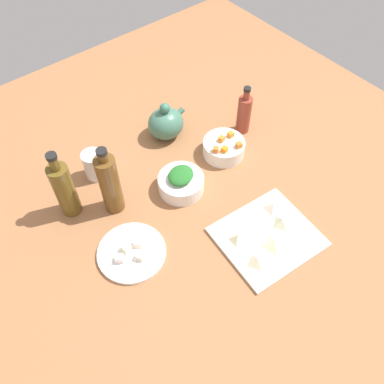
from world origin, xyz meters
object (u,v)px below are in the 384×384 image
(cutting_board, at_px, (267,237))
(teapot, at_px, (166,123))
(bowl_carrots, at_px, (224,148))
(bowl_greens, at_px, (181,184))
(bottle_2, at_px, (244,114))
(drinking_glass_0, at_px, (94,165))
(bottle_1, at_px, (110,184))
(bottle_0, at_px, (64,189))
(plate_tofu, at_px, (132,252))

(cutting_board, relative_size, teapot, 1.90)
(bowl_carrots, height_order, teapot, teapot)
(bowl_greens, relative_size, bottle_2, 0.78)
(bowl_carrots, bearing_deg, drinking_glass_0, 154.00)
(bowl_greens, height_order, bowl_carrots, same)
(cutting_board, distance_m, bottle_1, 0.49)
(teapot, bearing_deg, bottle_2, -33.60)
(bottle_1, height_order, bottle_2, bottle_1)
(cutting_board, distance_m, bowl_greens, 0.32)
(teapot, relative_size, bottle_2, 0.77)
(drinking_glass_0, bearing_deg, bottle_0, -150.68)
(bottle_0, xyz_separation_m, bottle_2, (0.66, -0.07, -0.03))
(plate_tofu, distance_m, teapot, 0.50)
(plate_tofu, xyz_separation_m, bottle_1, (0.05, 0.18, 0.11))
(bottle_2, bearing_deg, teapot, 146.40)
(cutting_board, bearing_deg, plate_tofu, 148.65)
(bowl_carrots, distance_m, bottle_1, 0.43)
(bottle_1, bearing_deg, drinking_glass_0, 81.94)
(bottle_0, bearing_deg, bowl_carrots, -12.65)
(bottle_1, distance_m, drinking_glass_0, 0.16)
(bowl_carrots, xyz_separation_m, teapot, (-0.10, 0.20, 0.03))
(bowl_carrots, xyz_separation_m, drinking_glass_0, (-0.40, 0.19, 0.02))
(plate_tofu, height_order, drinking_glass_0, drinking_glass_0)
(cutting_board, bearing_deg, teapot, 87.02)
(bowl_greens, xyz_separation_m, teapot, (0.11, 0.23, 0.03))
(cutting_board, bearing_deg, bottle_2, 56.05)
(cutting_board, height_order, plate_tofu, plate_tofu)
(bottle_0, height_order, bottle_2, bottle_0)
(cutting_board, bearing_deg, bowl_greens, 105.47)
(cutting_board, xyz_separation_m, bowl_carrots, (0.13, 0.34, 0.02))
(teapot, distance_m, bottle_2, 0.28)
(bowl_carrots, relative_size, bottle_1, 0.57)
(plate_tofu, distance_m, bottle_0, 0.27)
(drinking_glass_0, bearing_deg, cutting_board, -63.21)
(bowl_carrots, distance_m, bottle_0, 0.55)
(bowl_carrots, distance_m, teapot, 0.22)
(bottle_0, bearing_deg, teapot, 10.61)
(bowl_carrots, bearing_deg, cutting_board, -110.43)
(bowl_greens, xyz_separation_m, bowl_carrots, (0.21, 0.03, 0.00))
(bowl_carrots, bearing_deg, plate_tofu, -164.56)
(plate_tofu, relative_size, drinking_glass_0, 1.99)
(cutting_board, bearing_deg, drinking_glass_0, 116.79)
(teapot, xyz_separation_m, bottle_2, (0.23, -0.15, 0.02))
(cutting_board, relative_size, bowl_greens, 1.90)
(teapot, xyz_separation_m, bottle_1, (-0.32, -0.15, 0.06))
(cutting_board, distance_m, drinking_glass_0, 0.60)
(bowl_greens, bearing_deg, cutting_board, -74.53)
(cutting_board, xyz_separation_m, teapot, (0.03, 0.54, 0.05))
(drinking_glass_0, bearing_deg, bowl_greens, -50.75)
(plate_tofu, bearing_deg, bottle_1, 72.78)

